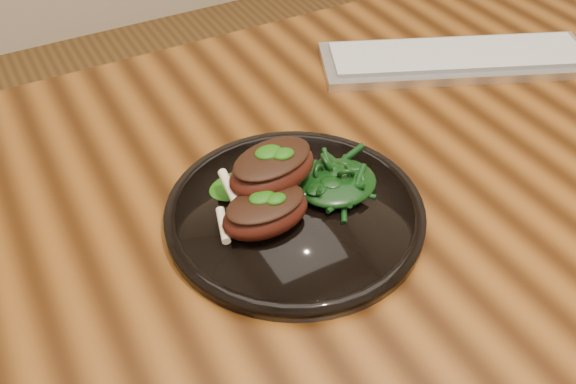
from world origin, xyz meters
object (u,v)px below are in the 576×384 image
object	(u,v)px
lamb_chop_front	(265,211)
greens_heap	(337,178)
desk	(381,202)
keyboard	(457,58)
plate	(295,213)

from	to	relation	value
lamb_chop_front	greens_heap	distance (m)	0.10
desk	greens_heap	bearing A→B (deg)	-158.48
keyboard	plate	bearing A→B (deg)	-154.83
plate	keyboard	size ratio (longest dim) A/B	0.68
plate	keyboard	bearing A→B (deg)	25.17
lamb_chop_front	greens_heap	size ratio (longest dim) A/B	1.12
plate	lamb_chop_front	world-z (taller)	lamb_chop_front
desk	plate	xyz separation A→B (m)	(-0.16, -0.05, 0.09)
desk	plate	size ratio (longest dim) A/B	5.40
lamb_chop_front	keyboard	size ratio (longest dim) A/B	0.25
desk	lamb_chop_front	xyz separation A→B (m)	(-0.21, -0.06, 0.12)
lamb_chop_front	greens_heap	world-z (taller)	lamb_chop_front
desk	lamb_chop_front	world-z (taller)	lamb_chop_front
greens_heap	desk	bearing A→B (deg)	21.52
plate	greens_heap	distance (m)	0.06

